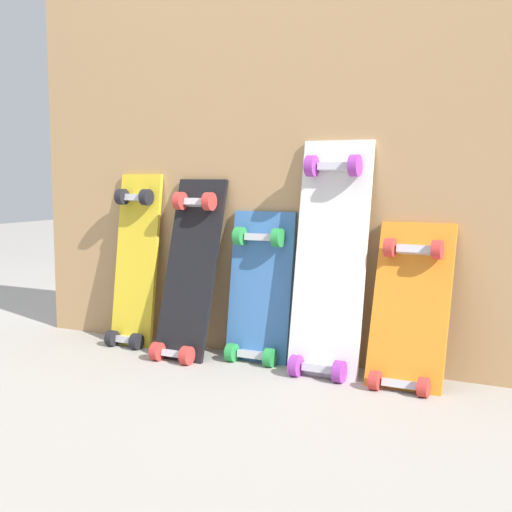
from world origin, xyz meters
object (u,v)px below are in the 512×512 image
at_px(skateboard_black, 188,278).
at_px(skateboard_blue, 259,296).
at_px(skateboard_white, 329,267).
at_px(skateboard_orange, 409,317).
at_px(skateboard_yellow, 135,269).

bearing_deg(skateboard_black, skateboard_blue, 13.43).
relative_size(skateboard_blue, skateboard_white, 0.71).
relative_size(skateboard_blue, skateboard_orange, 1.03).
bearing_deg(skateboard_white, skateboard_black, -176.73).
xyz_separation_m(skateboard_yellow, skateboard_blue, (0.52, 0.01, -0.06)).
bearing_deg(skateboard_orange, skateboard_white, 176.49).
distance_m(skateboard_yellow, skateboard_orange, 1.05).
bearing_deg(skateboard_orange, skateboard_yellow, 177.95).
height_order(skateboard_black, skateboard_orange, skateboard_black).
bearing_deg(skateboard_yellow, skateboard_white, -1.55).
xyz_separation_m(skateboard_white, skateboard_orange, (0.27, -0.02, -0.13)).
bearing_deg(skateboard_black, skateboard_yellow, 169.42).
height_order(skateboard_blue, skateboard_white, skateboard_white).
xyz_separation_m(skateboard_blue, skateboard_orange, (0.53, -0.05, -0.01)).
bearing_deg(skateboard_white, skateboard_orange, -3.51).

